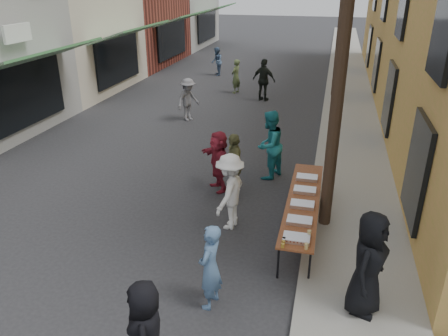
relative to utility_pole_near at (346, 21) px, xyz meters
The scene contains 25 objects.
ground 6.91m from the utility_pole_near, 145.10° to the right, with size 120.00×120.00×0.00m, color #28282B.
sidewalk 12.82m from the utility_pole_near, 86.66° to the left, with size 2.20×60.00×0.10m, color gray.
storefront_row 18.65m from the utility_pole_near, 140.09° to the left, with size 8.00×37.00×9.00m.
utility_pole_near is the anchor object (origin of this frame).
serving_table 3.83m from the utility_pole_near, 152.66° to the right, with size 0.70×4.00×0.75m.
catering_tray_sausage 4.20m from the utility_pole_near, 104.68° to the right, with size 0.50×0.33×0.08m, color maroon.
catering_tray_foil_b 3.95m from the utility_pole_near, 111.67° to the right, with size 0.50×0.33×0.08m, color #B2B2B7.
catering_tray_buns 3.78m from the utility_pole_near, 131.84° to the right, with size 0.50×0.33×0.08m, color tan.
catering_tray_foil_d 3.75m from the utility_pole_near, 164.20° to the left, with size 0.50×0.33×0.08m, color #B2B2B7.
catering_tray_buns_end 3.84m from the utility_pole_near, 120.72° to the left, with size 0.50×0.33×0.08m, color tan.
condiment_jar_a 4.38m from the utility_pole_near, 108.06° to the right, with size 0.07×0.07×0.08m, color #A57F26.
condiment_jar_b 4.33m from the utility_pole_near, 108.85° to the right, with size 0.07×0.07×0.08m, color #A57F26.
condiment_jar_c 4.28m from the utility_pole_near, 109.72° to the right, with size 0.07×0.07×0.08m, color #A57F26.
cup_stack 4.29m from the utility_pole_near, 97.91° to the right, with size 0.08×0.08×0.12m, color tan.
guest_front_a 6.47m from the utility_pole_near, 115.06° to the right, with size 0.81×0.53×1.65m, color black.
guest_front_b 5.20m from the utility_pole_near, 120.17° to the right, with size 0.58×0.38×1.58m, color #5377A2.
guest_front_c 4.54m from the utility_pole_near, 125.40° to the left, with size 0.95×0.74×1.95m, color teal.
guest_front_d 4.22m from the utility_pole_near, 165.88° to the right, with size 1.15×0.66×1.77m, color white.
guest_front_e 4.45m from the utility_pole_near, 157.37° to the left, with size 1.00×0.42×1.71m, color #65673B.
guest_queue_back 4.81m from the utility_pole_near, 155.98° to the left, with size 1.52×0.48×1.64m, color maroon.
server 4.49m from the utility_pole_near, 75.42° to the right, with size 0.90×0.59×1.85m, color black.
passerby_left 9.58m from the utility_pole_near, 128.71° to the left, with size 1.08×0.62×1.67m, color slate.
passerby_mid 11.57m from the utility_pole_near, 106.51° to the left, with size 1.11×0.46×1.89m, color black.
passerby_right 13.10m from the utility_pole_near, 111.84° to the left, with size 0.59×0.39×1.62m, color #55663B.
passerby_far 17.17m from the utility_pole_near, 113.28° to the left, with size 0.77×0.60×1.58m, color #4A6790.
Camera 1 is at (4.15, -5.95, 5.29)m, focal length 35.00 mm.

